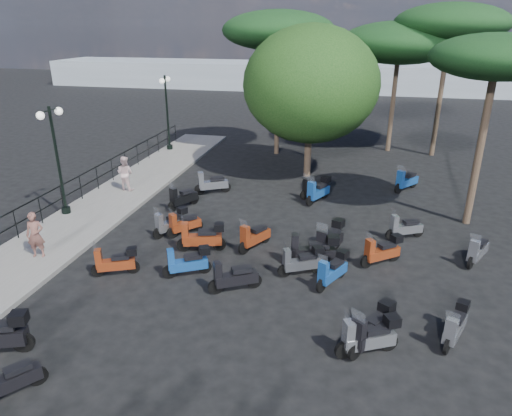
% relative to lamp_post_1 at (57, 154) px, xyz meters
% --- Properties ---
extents(ground, '(120.00, 120.00, 0.00)m').
position_rel_lamp_post_1_xyz_m(ground, '(7.52, -3.26, -2.65)').
color(ground, black).
rests_on(ground, ground).
extents(sidewalk, '(3.00, 30.00, 0.15)m').
position_rel_lamp_post_1_xyz_m(sidewalk, '(1.02, -0.26, -2.58)').
color(sidewalk, slate).
rests_on(sidewalk, ground).
extents(railing, '(0.04, 26.04, 1.10)m').
position_rel_lamp_post_1_xyz_m(railing, '(-0.28, -0.46, -1.75)').
color(railing, black).
rests_on(railing, sidewalk).
extents(lamp_post_1, '(0.39, 1.29, 4.39)m').
position_rel_lamp_post_1_xyz_m(lamp_post_1, '(0.00, 0.00, 0.00)').
color(lamp_post_1, black).
rests_on(lamp_post_1, sidewalk).
extents(lamp_post_2, '(0.40, 1.31, 4.46)m').
position_rel_lamp_post_1_xyz_m(lamp_post_2, '(0.09, 10.62, 0.04)').
color(lamp_post_2, black).
rests_on(lamp_post_2, sidewalk).
extents(woman, '(0.66, 0.53, 1.58)m').
position_rel_lamp_post_1_xyz_m(woman, '(1.38, -3.57, -1.71)').
color(woman, brown).
rests_on(woman, sidewalk).
extents(pedestrian_far, '(0.84, 0.68, 1.62)m').
position_rel_lamp_post_1_xyz_m(pedestrian_far, '(1.08, 3.15, -1.69)').
color(pedestrian_far, beige).
rests_on(pedestrian_far, sidewalk).
extents(scooter_2, '(1.40, 0.81, 1.19)m').
position_rel_lamp_post_1_xyz_m(scooter_2, '(4.40, -3.87, -2.20)').
color(scooter_2, black).
rests_on(scooter_2, ground).
extents(scooter_3, '(1.69, 0.76, 1.38)m').
position_rel_lamp_post_1_xyz_m(scooter_3, '(6.51, -1.68, -2.13)').
color(scooter_3, black).
rests_on(scooter_3, ground).
extents(scooter_4, '(0.98, 1.38, 1.24)m').
position_rel_lamp_post_1_xyz_m(scooter_4, '(4.92, -0.65, -2.19)').
color(scooter_4, black).
rests_on(scooter_4, ground).
extents(scooter_5, '(0.95, 1.45, 1.30)m').
position_rel_lamp_post_1_xyz_m(scooter_5, '(4.37, 1.96, -2.20)').
color(scooter_5, black).
rests_on(scooter_5, ground).
extents(scooter_7, '(1.00, 1.25, 1.20)m').
position_rel_lamp_post_1_xyz_m(scooter_7, '(4.75, -9.04, -2.23)').
color(scooter_7, black).
rests_on(scooter_7, ground).
extents(scooter_8, '(1.48, 0.95, 1.31)m').
position_rel_lamp_post_1_xyz_m(scooter_8, '(8.29, -3.93, -2.20)').
color(scooter_8, black).
rests_on(scooter_8, ground).
extents(scooter_9, '(1.42, 0.92, 1.24)m').
position_rel_lamp_post_1_xyz_m(scooter_9, '(6.64, -3.40, -2.18)').
color(scooter_9, black).
rests_on(scooter_9, ground).
extents(scooter_10, '(1.05, 1.22, 1.21)m').
position_rel_lamp_post_1_xyz_m(scooter_10, '(5.42, -0.59, -2.23)').
color(scooter_10, black).
rests_on(scooter_10, ground).
extents(scooter_11, '(1.57, 0.99, 1.38)m').
position_rel_lamp_post_1_xyz_m(scooter_11, '(5.03, 3.95, -2.17)').
color(scooter_11, black).
rests_on(scooter_11, ground).
extents(scooter_13, '(0.91, 1.43, 1.25)m').
position_rel_lamp_post_1_xyz_m(scooter_13, '(11.12, -2.90, -2.18)').
color(scooter_13, black).
rests_on(scooter_13, ground).
extents(scooter_14, '(1.81, 0.64, 1.44)m').
position_rel_lamp_post_1_xyz_m(scooter_14, '(10.40, -1.87, -2.11)').
color(scooter_14, black).
rests_on(scooter_14, ground).
extents(scooter_15, '(0.92, 1.48, 1.30)m').
position_rel_lamp_post_1_xyz_m(scooter_15, '(8.25, -1.10, -2.20)').
color(scooter_15, black).
rests_on(scooter_15, ground).
extents(scooter_16, '(0.98, 1.60, 1.38)m').
position_rel_lamp_post_1_xyz_m(scooter_16, '(10.00, 3.99, -2.13)').
color(scooter_16, black).
rests_on(scooter_16, ground).
extents(scooter_18, '(1.11, 1.51, 1.37)m').
position_rel_lamp_post_1_xyz_m(scooter_18, '(12.26, -5.65, -2.13)').
color(scooter_18, black).
rests_on(scooter_18, ground).
extents(scooter_19, '(1.40, 0.88, 1.21)m').
position_rel_lamp_post_1_xyz_m(scooter_19, '(10.13, -2.53, -2.19)').
color(scooter_19, black).
rests_on(scooter_19, ground).
extents(scooter_20, '(0.91, 1.79, 1.49)m').
position_rel_lamp_post_1_xyz_m(scooter_20, '(10.88, -1.04, -2.09)').
color(scooter_20, black).
rests_on(scooter_20, ground).
extents(scooter_21, '(1.35, 1.10, 1.27)m').
position_rel_lamp_post_1_xyz_m(scooter_21, '(12.62, -1.26, -2.17)').
color(scooter_21, black).
rests_on(scooter_21, ground).
extents(scooter_22, '(1.24, 1.14, 1.23)m').
position_rel_lamp_post_1_xyz_m(scooter_22, '(9.79, 4.54, -2.19)').
color(scooter_22, black).
rests_on(scooter_22, ground).
extents(scooter_24, '(1.51, 0.94, 1.31)m').
position_rel_lamp_post_1_xyz_m(scooter_24, '(12.19, -5.93, -2.16)').
color(scooter_24, black).
rests_on(scooter_24, ground).
extents(scooter_25, '(0.80, 1.41, 1.19)m').
position_rel_lamp_post_1_xyz_m(scooter_25, '(14.30, -4.96, -2.20)').
color(scooter_25, black).
rests_on(scooter_25, ground).
extents(scooter_26, '(0.90, 1.42, 1.25)m').
position_rel_lamp_post_1_xyz_m(scooter_26, '(15.71, -0.47, -2.22)').
color(scooter_26, black).
rests_on(scooter_26, ground).
extents(scooter_27, '(1.42, 0.85, 1.23)m').
position_rel_lamp_post_1_xyz_m(scooter_27, '(13.49, 0.93, -2.22)').
color(scooter_27, black).
rests_on(scooter_27, ground).
extents(scooter_28, '(1.15, 1.45, 1.39)m').
position_rel_lamp_post_1_xyz_m(scooter_28, '(13.92, 6.40, -2.17)').
color(scooter_28, black).
rests_on(scooter_28, ground).
extents(broadleaf_tree, '(6.65, 6.65, 7.50)m').
position_rel_lamp_post_1_xyz_m(broadleaf_tree, '(9.05, 7.64, 2.01)').
color(broadleaf_tree, '#38281E').
rests_on(broadleaf_tree, ground).
extents(pine_0, '(6.89, 6.89, 7.61)m').
position_rel_lamp_post_1_xyz_m(pine_0, '(13.38, 13.90, 3.74)').
color(pine_0, '#38281E').
rests_on(pine_0, ground).
extents(pine_1, '(6.17, 6.17, 8.53)m').
position_rel_lamp_post_1_xyz_m(pine_1, '(15.95, 13.39, 4.77)').
color(pine_1, '#38281E').
rests_on(pine_1, ground).
extents(pine_2, '(6.31, 6.31, 8.18)m').
position_rel_lamp_post_1_xyz_m(pine_2, '(6.68, 11.63, 4.40)').
color(pine_2, '#38281E').
rests_on(pine_2, ground).
extents(pine_3, '(4.67, 4.67, 7.18)m').
position_rel_lamp_post_1_xyz_m(pine_3, '(16.05, 3.00, 3.67)').
color(pine_3, '#38281E').
rests_on(pine_3, ground).
extents(distant_hills, '(70.00, 8.00, 3.00)m').
position_rel_lamp_post_1_xyz_m(distant_hills, '(7.52, 41.74, -1.15)').
color(distant_hills, gray).
rests_on(distant_hills, ground).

